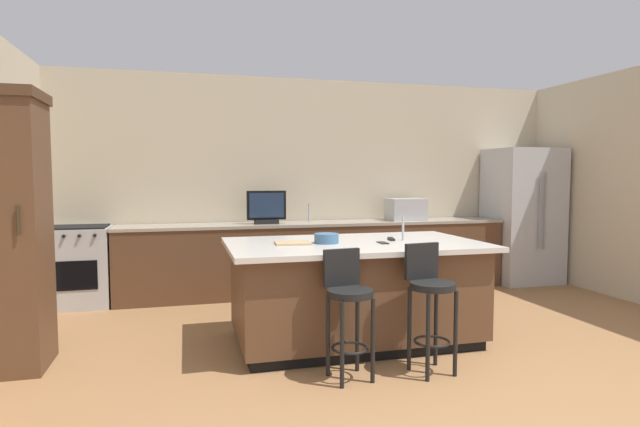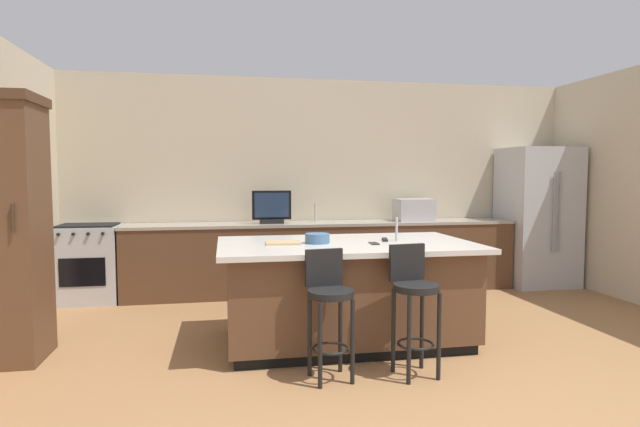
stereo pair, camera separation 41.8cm
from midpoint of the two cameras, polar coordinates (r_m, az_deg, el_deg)
ground_plane at (r=3.46m, az=14.60°, el=-21.44°), size 16.20×16.20×0.00m
wall_back at (r=6.94m, az=-1.87°, el=3.29°), size 7.24×0.12×2.78m
counter_back at (r=6.63m, az=-1.92°, el=-4.87°), size 4.99×0.62×0.91m
kitchen_island at (r=4.67m, az=1.23°, el=-8.59°), size 2.26×1.34×0.90m
refrigerator at (r=7.71m, az=20.17°, el=-0.22°), size 0.90×0.82×1.88m
range_oven at (r=6.61m, az=-26.97°, el=-5.28°), size 0.71×0.63×0.93m
cabinet_tower at (r=4.68m, az=-33.70°, el=-1.18°), size 0.56×0.60×2.14m
microwave at (r=6.93m, az=7.82°, el=0.46°), size 0.48×0.36×0.29m
tv_monitor at (r=6.39m, az=-7.85°, el=0.55°), size 0.49×0.16×0.41m
sink_faucet_back at (r=6.64m, az=-3.02°, el=0.11°), size 0.02×0.02×0.24m
sink_faucet_island at (r=4.74m, az=6.75°, el=-1.68°), size 0.02×0.02×0.22m
bar_stool_left at (r=3.81m, az=-0.03°, el=-9.90°), size 0.34×0.36×0.95m
bar_stool_right at (r=3.97m, az=9.18°, el=-9.07°), size 0.34×0.36×0.97m
fruit_bowl at (r=4.51m, az=-1.93°, el=-2.79°), size 0.22×0.22×0.09m
cell_phone at (r=4.53m, az=4.39°, el=-3.28°), size 0.08×0.15×0.01m
tv_remote at (r=4.76m, az=5.45°, el=-2.85°), size 0.08×0.18×0.02m
cutting_board at (r=4.48m, az=-5.73°, el=-3.30°), size 0.32×0.27×0.02m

